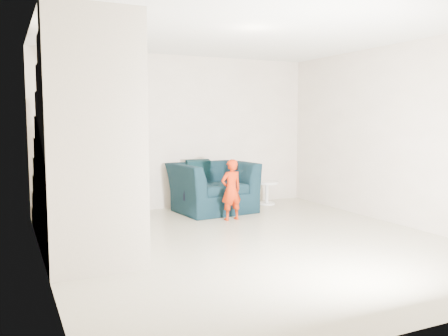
{
  "coord_description": "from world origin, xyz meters",
  "views": [
    {
      "loc": [
        -2.86,
        -5.22,
        1.57
      ],
      "look_at": [
        0.15,
        1.2,
        0.85
      ],
      "focal_mm": 38.0,
      "sensor_mm": 36.0,
      "label": 1
    }
  ],
  "objects_px": {
    "side_table": "(267,189)",
    "staircase": "(84,173)",
    "toddler": "(231,190)",
    "armchair": "(213,187)"
  },
  "relations": [
    {
      "from": "side_table",
      "to": "staircase",
      "type": "bearing_deg",
      "value": -153.2
    },
    {
      "from": "side_table",
      "to": "staircase",
      "type": "relative_size",
      "value": 0.12
    },
    {
      "from": "side_table",
      "to": "staircase",
      "type": "height_order",
      "value": "staircase"
    },
    {
      "from": "toddler",
      "to": "staircase",
      "type": "bearing_deg",
      "value": 14.38
    },
    {
      "from": "toddler",
      "to": "staircase",
      "type": "xyz_separation_m",
      "value": [
        -2.36,
        -0.83,
        0.47
      ]
    },
    {
      "from": "armchair",
      "to": "side_table",
      "type": "xyz_separation_m",
      "value": [
        1.19,
        0.2,
        -0.13
      ]
    },
    {
      "from": "armchair",
      "to": "side_table",
      "type": "relative_size",
      "value": 3.0
    },
    {
      "from": "toddler",
      "to": "side_table",
      "type": "height_order",
      "value": "toddler"
    },
    {
      "from": "staircase",
      "to": "armchair",
      "type": "bearing_deg",
      "value": 33.96
    },
    {
      "from": "side_table",
      "to": "staircase",
      "type": "xyz_separation_m",
      "value": [
        -3.57,
        -1.81,
        0.66
      ]
    }
  ]
}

